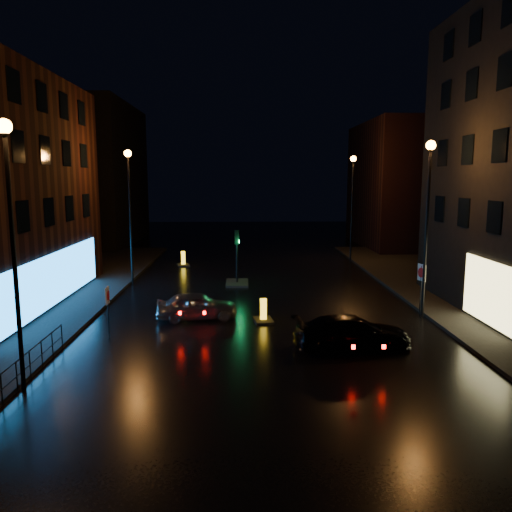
{
  "coord_description": "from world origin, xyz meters",
  "views": [
    {
      "loc": [
        -0.92,
        -17.1,
        6.65
      ],
      "look_at": [
        -0.18,
        7.57,
        2.8
      ],
      "focal_mm": 35.0,
      "sensor_mm": 36.0,
      "label": 1
    }
  ],
  "objects_px": {
    "road_sign_right": "(421,277)",
    "bollard_near": "(263,316)",
    "road_sign_left": "(108,300)",
    "dark_sedan": "(353,333)",
    "traffic_signal": "(237,276)",
    "bollard_far": "(183,262)",
    "silver_hatchback": "(197,306)"
  },
  "relations": [
    {
      "from": "road_sign_right",
      "to": "bollard_near",
      "type": "bearing_deg",
      "value": -8.68
    },
    {
      "from": "road_sign_left",
      "to": "dark_sedan",
      "type": "bearing_deg",
      "value": -11.74
    },
    {
      "from": "traffic_signal",
      "to": "road_sign_right",
      "type": "xyz_separation_m",
      "value": [
        9.1,
        -7.41,
        1.38
      ]
    },
    {
      "from": "bollard_near",
      "to": "bollard_far",
      "type": "bearing_deg",
      "value": 102.94
    },
    {
      "from": "bollard_far",
      "to": "road_sign_right",
      "type": "distance_m",
      "value": 19.58
    },
    {
      "from": "bollard_far",
      "to": "road_sign_left",
      "type": "relative_size",
      "value": 0.66
    },
    {
      "from": "dark_sedan",
      "to": "bollard_far",
      "type": "relative_size",
      "value": 3.19
    },
    {
      "from": "traffic_signal",
      "to": "bollard_far",
      "type": "bearing_deg",
      "value": 121.42
    },
    {
      "from": "traffic_signal",
      "to": "bollard_near",
      "type": "height_order",
      "value": "traffic_signal"
    },
    {
      "from": "dark_sedan",
      "to": "road_sign_left",
      "type": "bearing_deg",
      "value": 72.84
    },
    {
      "from": "silver_hatchback",
      "to": "road_sign_right",
      "type": "distance_m",
      "value": 11.03
    },
    {
      "from": "dark_sedan",
      "to": "bollard_far",
      "type": "xyz_separation_m",
      "value": [
        -8.83,
        19.28,
        -0.42
      ]
    },
    {
      "from": "bollard_far",
      "to": "road_sign_right",
      "type": "bearing_deg",
      "value": -60.95
    },
    {
      "from": "dark_sedan",
      "to": "traffic_signal",
      "type": "bearing_deg",
      "value": 12.99
    },
    {
      "from": "road_sign_left",
      "to": "road_sign_right",
      "type": "xyz_separation_m",
      "value": [
        14.39,
        3.3,
        0.23
      ]
    },
    {
      "from": "silver_hatchback",
      "to": "road_sign_left",
      "type": "distance_m",
      "value": 4.53
    },
    {
      "from": "silver_hatchback",
      "to": "bollard_far",
      "type": "bearing_deg",
      "value": 2.11
    },
    {
      "from": "bollard_near",
      "to": "silver_hatchback",
      "type": "bearing_deg",
      "value": 164.33
    },
    {
      "from": "silver_hatchback",
      "to": "bollard_far",
      "type": "relative_size",
      "value": 2.65
    },
    {
      "from": "bollard_near",
      "to": "bollard_far",
      "type": "height_order",
      "value": "bollard_far"
    },
    {
      "from": "dark_sedan",
      "to": "road_sign_right",
      "type": "relative_size",
      "value": 1.84
    },
    {
      "from": "traffic_signal",
      "to": "silver_hatchback",
      "type": "relative_size",
      "value": 0.9
    },
    {
      "from": "silver_hatchback",
      "to": "bollard_near",
      "type": "bearing_deg",
      "value": -105.75
    },
    {
      "from": "bollard_near",
      "to": "road_sign_right",
      "type": "bearing_deg",
      "value": 0.66
    },
    {
      "from": "bollard_near",
      "to": "bollard_far",
      "type": "xyz_separation_m",
      "value": [
        -5.5,
        15.31,
        0.01
      ]
    },
    {
      "from": "silver_hatchback",
      "to": "dark_sedan",
      "type": "height_order",
      "value": "dark_sedan"
    },
    {
      "from": "traffic_signal",
      "to": "dark_sedan",
      "type": "bearing_deg",
      "value": -69.55
    },
    {
      "from": "road_sign_left",
      "to": "bollard_far",
      "type": "bearing_deg",
      "value": 84.39
    },
    {
      "from": "silver_hatchback",
      "to": "road_sign_left",
      "type": "xyz_separation_m",
      "value": [
        -3.45,
        -2.77,
        0.99
      ]
    },
    {
      "from": "dark_sedan",
      "to": "bollard_far",
      "type": "distance_m",
      "value": 21.21
    },
    {
      "from": "traffic_signal",
      "to": "bollard_far",
      "type": "distance_m",
      "value": 8.06
    },
    {
      "from": "traffic_signal",
      "to": "bollard_near",
      "type": "distance_m",
      "value": 8.54
    }
  ]
}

